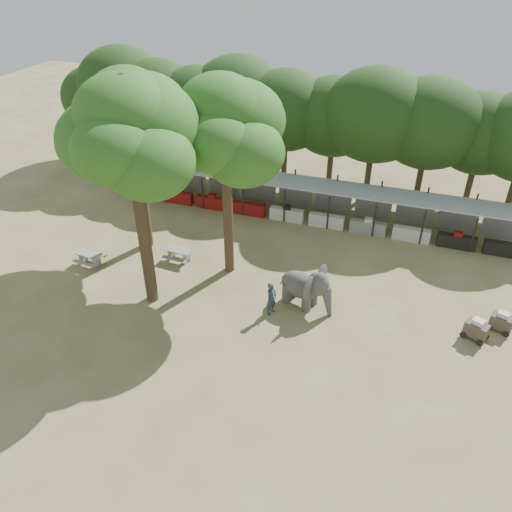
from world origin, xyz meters
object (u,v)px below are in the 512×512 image
(yard_tree_back, at_px, (224,129))
(cart_front, at_px, (501,321))
(picnic_table_near, at_px, (89,257))
(handler, at_px, (271,299))
(yard_tree_left, at_px, (131,118))
(yard_tree_center, at_px, (129,136))
(cart_back, at_px, (476,329))
(elephant, at_px, (306,287))
(picnic_table_far, at_px, (179,253))

(yard_tree_back, relative_size, cart_front, 8.65)
(picnic_table_near, bearing_deg, handler, 1.33)
(yard_tree_left, distance_m, yard_tree_center, 5.92)
(yard_tree_center, bearing_deg, yard_tree_left, 120.96)
(yard_tree_back, distance_m, handler, 9.05)
(cart_front, distance_m, cart_back, 1.61)
(picnic_table_near, bearing_deg, elephant, 7.14)
(elephant, height_order, handler, elephant)
(handler, distance_m, picnic_table_near, 11.81)
(picnic_table_far, xyz_separation_m, cart_front, (18.23, -0.57, 0.03))
(cart_front, bearing_deg, yard_tree_center, -152.49)
(yard_tree_center, bearing_deg, elephant, 13.49)
(yard_tree_left, relative_size, handler, 5.81)
(yard_tree_back, relative_size, handler, 5.99)
(yard_tree_back, xyz_separation_m, picnic_table_far, (-3.16, -0.27, -8.02))
(yard_tree_left, bearing_deg, cart_back, -8.28)
(yard_tree_left, distance_m, yard_tree_back, 6.09)
(yard_tree_back, bearing_deg, cart_back, -7.77)
(cart_back, bearing_deg, cart_front, 65.26)
(elephant, xyz_separation_m, cart_back, (8.60, 0.13, -0.64))
(yard_tree_center, distance_m, picnic_table_far, 9.46)
(yard_tree_center, relative_size, picnic_table_far, 7.12)
(yard_tree_center, bearing_deg, cart_back, 7.15)
(elephant, height_order, picnic_table_far, elephant)
(cart_back, bearing_deg, elephant, -154.49)
(yard_tree_left, distance_m, cart_back, 21.46)
(yard_tree_left, relative_size, yard_tree_center, 0.92)
(cart_back, bearing_deg, picnic_table_far, -160.81)
(yard_tree_back, relative_size, picnic_table_near, 6.84)
(yard_tree_back, distance_m, cart_front, 17.08)
(yard_tree_center, bearing_deg, picnic_table_near, 162.30)
(handler, height_order, picnic_table_far, handler)
(yard_tree_center, xyz_separation_m, cart_front, (18.07, 3.16, -8.66))
(picnic_table_near, height_order, cart_front, cart_front)
(handler, bearing_deg, picnic_table_far, 87.13)
(cart_front, relative_size, cart_back, 0.94)
(yard_tree_back, bearing_deg, handler, -41.54)
(yard_tree_center, bearing_deg, cart_front, 9.92)
(yard_tree_left, bearing_deg, picnic_table_near, -121.69)
(yard_tree_back, height_order, picnic_table_near, yard_tree_back)
(cart_front, height_order, cart_back, cart_back)
(yard_tree_center, xyz_separation_m, picnic_table_near, (-5.09, 1.62, -8.71))
(yard_tree_left, relative_size, picnic_table_far, 6.52)
(yard_tree_back, distance_m, picnic_table_near, 11.65)
(handler, distance_m, picnic_table_far, 7.48)
(yard_tree_back, bearing_deg, elephant, -21.10)
(handler, distance_m, cart_back, 10.27)
(picnic_table_near, bearing_deg, yard_tree_back, 22.01)
(yard_tree_back, bearing_deg, picnic_table_far, -175.09)
(yard_tree_left, xyz_separation_m, elephant, (11.24, -3.02, -6.99))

